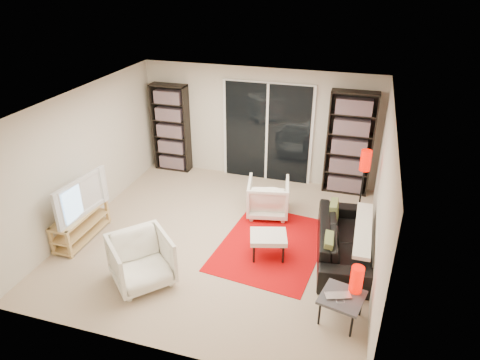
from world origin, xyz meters
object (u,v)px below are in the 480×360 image
Objects in this scene: bookshelf_left at (171,128)px; floor_lamp at (365,168)px; ottoman at (268,238)px; bookshelf_right at (350,144)px; sofa at (344,240)px; armchair_front at (141,260)px; armchair_back at (268,197)px; tv_stand at (81,225)px; side_table at (342,299)px.

bookshelf_left is 1.42× the size of floor_lamp.
bookshelf_left is 2.87× the size of ottoman.
sofa is (0.14, -2.26, -0.75)m from bookshelf_right.
armchair_front is at bearing -137.61° from floor_lamp.
bookshelf_left is 2.94m from armchair_back.
armchair_back is 1.80m from floor_lamp.
bookshelf_left reaches higher than armchair_front.
bookshelf_left is at bearing 53.90° from sofa.
bookshelf_right reaches higher than ottoman.
armchair_front is (-2.78, -1.48, 0.08)m from sofa.
floor_lamp reaches higher than armchair_front.
armchair_front is at bearing -24.92° from tv_stand.
floor_lamp is (0.10, 2.65, 0.69)m from side_table.
bookshelf_left is 4.64m from sofa.
ottoman is (-1.15, -0.35, 0.05)m from sofa.
tv_stand reaches higher than ottoman.
tv_stand is 1.53× the size of armchair_back.
armchair_back is at bearing 103.48° from ottoman.
sofa is 3.00× the size of ottoman.
sofa is at bearing 10.09° from tv_stand.
bookshelf_right is 2.88m from ottoman.
armchair_back reaches higher than ottoman.
armchair_back is 0.92× the size of armchair_front.
side_table is (1.54, -2.36, 0.01)m from armchair_back.
tv_stand is at bearing 108.40° from armchair_front.
bookshelf_right is at bearing 107.36° from floor_lamp.
floor_lamp reaches higher than side_table.
sofa is 1.20m from ottoman.
ottoman is at bearing 100.24° from sofa.
bookshelf_left is 5.54m from side_table.
armchair_back is (2.86, 1.69, 0.09)m from tv_stand.
ottoman is 2.17m from floor_lamp.
tv_stand is at bearing 93.51° from sofa.
ottoman is (0.31, -1.27, -0.00)m from armchair_back.
floor_lamp reaches higher than armchair_back.
tv_stand is 3.19m from ottoman.
floor_lamp is (0.18, 1.22, 0.75)m from sofa.
bookshelf_left reaches higher than floor_lamp.
armchair_back is at bearing -27.79° from bookshelf_left.
sofa is at bearing -18.57° from armchair_front.
side_table is (0.08, -1.43, 0.06)m from sofa.
bookshelf_left is 3.91m from ottoman.
armchair_back reaches higher than sofa.
ottoman is at bearing -130.40° from floor_lamp.
armchair_front is (-1.32, -2.41, 0.03)m from armchair_back.
sofa is 1.73m from armchair_back.
armchair_back is at bearing -169.83° from floor_lamp.
bookshelf_left reaches higher than armchair_back.
sofa is at bearing -98.53° from floor_lamp.
bookshelf_left is 0.93× the size of bookshelf_right.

